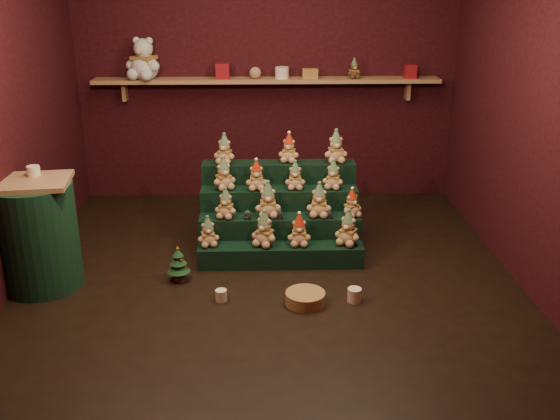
{
  "coord_description": "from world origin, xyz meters",
  "views": [
    {
      "loc": [
        -0.03,
        -4.68,
        2.31
      ],
      "look_at": [
        0.09,
        0.25,
        0.46
      ],
      "focal_mm": 40.0,
      "sensor_mm": 36.0,
      "label": 1
    }
  ],
  "objects_px": {
    "mug_right": "(354,295)",
    "wicker_basket": "(305,298)",
    "snow_globe_a": "(248,215)",
    "mug_left": "(221,295)",
    "white_bear": "(144,53)",
    "brown_bear": "(354,69)",
    "snow_globe_b": "(280,214)",
    "snow_globe_c": "(330,214)",
    "side_table": "(38,235)",
    "mini_christmas_tree": "(178,264)",
    "riser_tier_front": "(281,255)"
  },
  "relations": [
    {
      "from": "side_table",
      "to": "white_bear",
      "type": "relative_size",
      "value": 1.66
    },
    {
      "from": "mug_right",
      "to": "side_table",
      "type": "bearing_deg",
      "value": 172.21
    },
    {
      "from": "snow_globe_a",
      "to": "white_bear",
      "type": "distance_m",
      "value": 2.21
    },
    {
      "from": "snow_globe_b",
      "to": "wicker_basket",
      "type": "xyz_separation_m",
      "value": [
        0.17,
        -0.84,
        -0.36
      ]
    },
    {
      "from": "riser_tier_front",
      "to": "white_bear",
      "type": "bearing_deg",
      "value": 128.55
    },
    {
      "from": "mug_right",
      "to": "mini_christmas_tree",
      "type": "bearing_deg",
      "value": 164.49
    },
    {
      "from": "mini_christmas_tree",
      "to": "mug_left",
      "type": "distance_m",
      "value": 0.51
    },
    {
      "from": "mug_left",
      "to": "white_bear",
      "type": "distance_m",
      "value": 2.91
    },
    {
      "from": "mini_christmas_tree",
      "to": "mug_right",
      "type": "xyz_separation_m",
      "value": [
        1.37,
        -0.38,
        -0.1
      ]
    },
    {
      "from": "side_table",
      "to": "white_bear",
      "type": "xyz_separation_m",
      "value": [
        0.55,
        2.01,
        1.15
      ]
    },
    {
      "from": "mini_christmas_tree",
      "to": "wicker_basket",
      "type": "distance_m",
      "value": 1.08
    },
    {
      "from": "snow_globe_c",
      "to": "mug_left",
      "type": "height_order",
      "value": "snow_globe_c"
    },
    {
      "from": "mug_right",
      "to": "wicker_basket",
      "type": "distance_m",
      "value": 0.38
    },
    {
      "from": "snow_globe_b",
      "to": "brown_bear",
      "type": "relative_size",
      "value": 0.41
    },
    {
      "from": "riser_tier_front",
      "to": "mini_christmas_tree",
      "type": "height_order",
      "value": "mini_christmas_tree"
    },
    {
      "from": "mug_right",
      "to": "brown_bear",
      "type": "distance_m",
      "value": 2.73
    },
    {
      "from": "side_table",
      "to": "mini_christmas_tree",
      "type": "distance_m",
      "value": 1.11
    },
    {
      "from": "riser_tier_front",
      "to": "brown_bear",
      "type": "xyz_separation_m",
      "value": [
        0.8,
        1.69,
        1.33
      ]
    },
    {
      "from": "mug_right",
      "to": "white_bear",
      "type": "relative_size",
      "value": 0.2
    },
    {
      "from": "side_table",
      "to": "brown_bear",
      "type": "distance_m",
      "value": 3.51
    },
    {
      "from": "snow_globe_a",
      "to": "snow_globe_b",
      "type": "relative_size",
      "value": 1.01
    },
    {
      "from": "wicker_basket",
      "to": "brown_bear",
      "type": "distance_m",
      "value": 2.82
    },
    {
      "from": "mug_right",
      "to": "snow_globe_b",
      "type": "bearing_deg",
      "value": 123.83
    },
    {
      "from": "mug_left",
      "to": "brown_bear",
      "type": "height_order",
      "value": "brown_bear"
    },
    {
      "from": "snow_globe_a",
      "to": "wicker_basket",
      "type": "relative_size",
      "value": 0.28
    },
    {
      "from": "snow_globe_c",
      "to": "side_table",
      "type": "xyz_separation_m",
      "value": [
        -2.32,
        -0.48,
        0.04
      ]
    },
    {
      "from": "snow_globe_a",
      "to": "white_bear",
      "type": "height_order",
      "value": "white_bear"
    },
    {
      "from": "snow_globe_c",
      "to": "brown_bear",
      "type": "height_order",
      "value": "brown_bear"
    },
    {
      "from": "side_table",
      "to": "mug_right",
      "type": "bearing_deg",
      "value": -14.59
    },
    {
      "from": "snow_globe_c",
      "to": "mug_right",
      "type": "xyz_separation_m",
      "value": [
        0.12,
        -0.81,
        -0.35
      ]
    },
    {
      "from": "mug_left",
      "to": "brown_bear",
      "type": "relative_size",
      "value": 0.44
    },
    {
      "from": "mug_left",
      "to": "mug_right",
      "type": "bearing_deg",
      "value": -2.16
    },
    {
      "from": "snow_globe_b",
      "to": "wicker_basket",
      "type": "relative_size",
      "value": 0.28
    },
    {
      "from": "mug_right",
      "to": "snow_globe_a",
      "type": "bearing_deg",
      "value": 135.3
    },
    {
      "from": "riser_tier_front",
      "to": "mug_right",
      "type": "bearing_deg",
      "value": -50.28
    },
    {
      "from": "mug_left",
      "to": "wicker_basket",
      "type": "distance_m",
      "value": 0.64
    },
    {
      "from": "snow_globe_c",
      "to": "side_table",
      "type": "height_order",
      "value": "side_table"
    },
    {
      "from": "snow_globe_a",
      "to": "brown_bear",
      "type": "bearing_deg",
      "value": 54.77
    },
    {
      "from": "mug_right",
      "to": "wicker_basket",
      "type": "bearing_deg",
      "value": -175.95
    },
    {
      "from": "snow_globe_b",
      "to": "white_bear",
      "type": "relative_size",
      "value": 0.16
    },
    {
      "from": "side_table",
      "to": "mug_left",
      "type": "distance_m",
      "value": 1.51
    },
    {
      "from": "riser_tier_front",
      "to": "snow_globe_b",
      "type": "distance_m",
      "value": 0.35
    },
    {
      "from": "snow_globe_a",
      "to": "mug_left",
      "type": "height_order",
      "value": "snow_globe_a"
    },
    {
      "from": "riser_tier_front",
      "to": "brown_bear",
      "type": "bearing_deg",
      "value": 64.61
    },
    {
      "from": "snow_globe_a",
      "to": "wicker_basket",
      "type": "height_order",
      "value": "snow_globe_a"
    },
    {
      "from": "snow_globe_c",
      "to": "mug_left",
      "type": "bearing_deg",
      "value": -139.11
    },
    {
      "from": "mug_left",
      "to": "wicker_basket",
      "type": "height_order",
      "value": "wicker_basket"
    },
    {
      "from": "white_bear",
      "to": "brown_bear",
      "type": "xyz_separation_m",
      "value": [
        2.15,
        0.0,
        -0.16
      ]
    },
    {
      "from": "white_bear",
      "to": "brown_bear",
      "type": "relative_size",
      "value": 2.64
    },
    {
      "from": "wicker_basket",
      "to": "white_bear",
      "type": "xyz_separation_m",
      "value": [
        -1.52,
        2.37,
        1.54
      ]
    }
  ]
}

